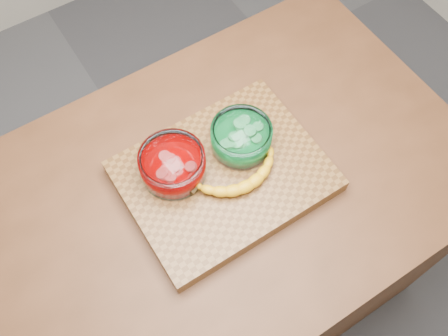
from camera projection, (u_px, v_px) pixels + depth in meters
ground at (224, 284)px, 1.96m from camera, size 3.50×3.50×0.00m
counter at (224, 245)px, 1.57m from camera, size 1.20×0.80×0.90m
cutting_board at (224, 176)px, 1.16m from camera, size 0.45×0.35×0.04m
bowl_red at (173, 165)px, 1.11m from camera, size 0.15×0.15×0.07m
bowl_green at (241, 137)px, 1.14m from camera, size 0.14×0.14×0.07m
banana at (239, 175)px, 1.12m from camera, size 0.24×0.11×0.03m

